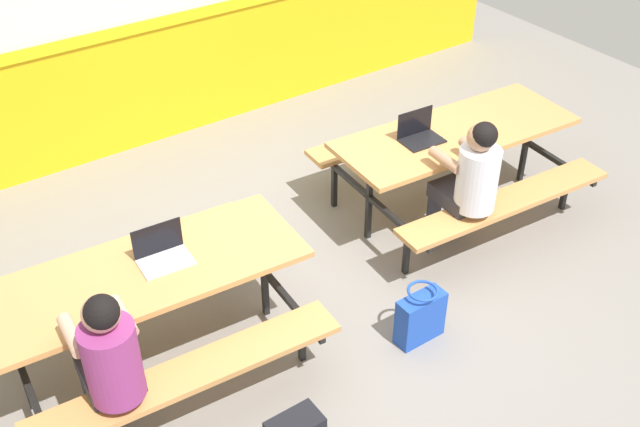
% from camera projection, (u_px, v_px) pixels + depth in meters
% --- Properties ---
extents(ground_plane, '(10.00, 10.00, 0.02)m').
position_uv_depth(ground_plane, '(331.00, 284.00, 5.69)').
color(ground_plane, gray).
extents(accent_backdrop, '(8.00, 0.14, 2.60)m').
position_uv_depth(accent_backdrop, '(153.00, 10.00, 6.75)').
color(accent_backdrop, yellow).
rests_on(accent_backdrop, ground).
extents(picnic_table_left, '(2.03, 1.68, 0.74)m').
position_uv_depth(picnic_table_left, '(146.00, 291.00, 4.74)').
color(picnic_table_left, tan).
rests_on(picnic_table_left, ground).
extents(picnic_table_right, '(2.03, 1.68, 0.74)m').
position_uv_depth(picnic_table_right, '(454.00, 148.00, 6.13)').
color(picnic_table_right, tan).
rests_on(picnic_table_right, ground).
extents(student_nearer, '(0.38, 0.53, 1.21)m').
position_uv_depth(student_nearer, '(109.00, 358.00, 4.11)').
color(student_nearer, '#2D2D38').
rests_on(student_nearer, ground).
extents(student_further, '(0.38, 0.53, 1.21)m').
position_uv_depth(student_further, '(469.00, 179.00, 5.53)').
color(student_further, '#2D2D38').
rests_on(student_further, ground).
extents(laptop_silver, '(0.33, 0.24, 0.22)m').
position_uv_depth(laptop_silver, '(163.00, 254.00, 4.71)').
color(laptop_silver, silver).
rests_on(laptop_silver, picnic_table_left).
extents(laptop_dark, '(0.33, 0.24, 0.22)m').
position_uv_depth(laptop_dark, '(419.00, 134.00, 5.90)').
color(laptop_dark, black).
rests_on(laptop_dark, picnic_table_right).
extents(tote_bag_bright, '(0.34, 0.21, 0.43)m').
position_uv_depth(tote_bag_bright, '(420.00, 317.00, 5.11)').
color(tote_bag_bright, '#1E47B2').
rests_on(tote_bag_bright, ground).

